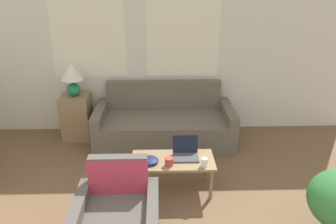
# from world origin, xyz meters

# --- Properties ---
(wall_back) EXTENTS (6.65, 0.06, 2.60)m
(wall_back) POSITION_xyz_m (-0.00, 3.66, 1.31)
(wall_back) COLOR silver
(wall_back) RESTS_ON ground_plane
(couch) EXTENTS (2.05, 0.88, 0.86)m
(couch) POSITION_xyz_m (0.33, 3.21, 0.26)
(couch) COLOR #665B4C
(couch) RESTS_ON ground_plane
(side_table) EXTENTS (0.42, 0.42, 0.69)m
(side_table) POSITION_xyz_m (-1.02, 3.34, 0.35)
(side_table) COLOR #937551
(side_table) RESTS_ON ground_plane
(table_lamp) EXTENTS (0.33, 0.33, 0.50)m
(table_lamp) POSITION_xyz_m (-1.02, 3.34, 1.00)
(table_lamp) COLOR #1E8451
(table_lamp) RESTS_ON side_table
(coffee_table) EXTENTS (0.95, 0.47, 0.41)m
(coffee_table) POSITION_xyz_m (0.41, 1.92, 0.36)
(coffee_table) COLOR #8E704C
(coffee_table) RESTS_ON ground_plane
(laptop) EXTENTS (0.29, 0.27, 0.22)m
(laptop) POSITION_xyz_m (0.56, 1.99, 0.47)
(laptop) COLOR #47474C
(laptop) RESTS_ON coffee_table
(cup_navy) EXTENTS (0.07, 0.07, 0.10)m
(cup_navy) POSITION_xyz_m (0.74, 1.77, 0.46)
(cup_navy) COLOR white
(cup_navy) RESTS_ON coffee_table
(cup_yellow) EXTENTS (0.09, 0.09, 0.09)m
(cup_yellow) POSITION_xyz_m (0.36, 1.80, 0.46)
(cup_yellow) COLOR #B23D38
(cup_yellow) RESTS_ON coffee_table
(snack_bowl) EXTENTS (0.21, 0.21, 0.05)m
(snack_bowl) POSITION_xyz_m (0.13, 1.87, 0.44)
(snack_bowl) COLOR #191E4C
(snack_bowl) RESTS_ON coffee_table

